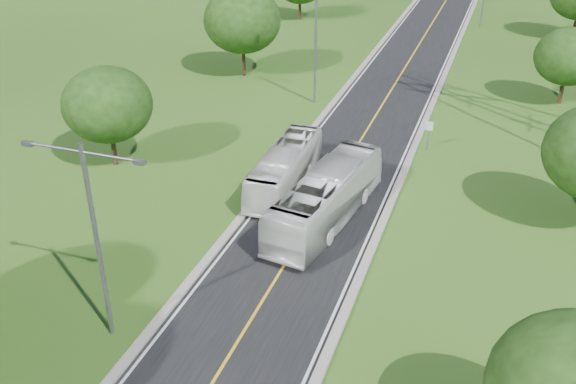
% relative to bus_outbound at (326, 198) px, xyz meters
% --- Properties ---
extents(ground, '(260.00, 260.00, 0.00)m').
position_rel_bus_outbound_xyz_m(ground, '(-0.85, 34.78, -1.73)').
color(ground, '#284814').
rests_on(ground, ground).
extents(road, '(8.00, 150.00, 0.06)m').
position_rel_bus_outbound_xyz_m(road, '(-0.85, 40.78, -1.70)').
color(road, black).
rests_on(road, ground).
extents(curb_left, '(0.50, 150.00, 0.22)m').
position_rel_bus_outbound_xyz_m(curb_left, '(-5.10, 40.78, -1.62)').
color(curb_left, gray).
rests_on(curb_left, ground).
extents(curb_right, '(0.50, 150.00, 0.22)m').
position_rel_bus_outbound_xyz_m(curb_right, '(3.40, 40.78, -1.62)').
color(curb_right, gray).
rests_on(curb_right, ground).
extents(speed_limit_sign, '(0.55, 0.09, 2.40)m').
position_rel_bus_outbound_xyz_m(speed_limit_sign, '(4.35, 12.77, -0.13)').
color(speed_limit_sign, slate).
rests_on(speed_limit_sign, ground).
extents(streetlight_near_left, '(5.90, 0.25, 10.00)m').
position_rel_bus_outbound_xyz_m(streetlight_near_left, '(-6.85, -13.22, 4.21)').
color(streetlight_near_left, slate).
rests_on(streetlight_near_left, ground).
extents(streetlight_mid_left, '(5.90, 0.25, 10.00)m').
position_rel_bus_outbound_xyz_m(streetlight_mid_left, '(-6.85, 19.78, 4.21)').
color(streetlight_mid_left, slate).
rests_on(streetlight_mid_left, ground).
extents(tree_lb, '(6.30, 6.30, 7.33)m').
position_rel_bus_outbound_xyz_m(tree_lb, '(-16.85, 2.78, 2.92)').
color(tree_lb, black).
rests_on(tree_lb, ground).
extents(tree_lc, '(7.56, 7.56, 8.79)m').
position_rel_bus_outbound_xyz_m(tree_lc, '(-15.85, 24.78, 3.85)').
color(tree_lc, black).
rests_on(tree_lc, ground).
extents(tree_rc, '(5.88, 5.88, 6.84)m').
position_rel_bus_outbound_xyz_m(tree_rc, '(14.15, 26.78, 2.60)').
color(tree_rc, black).
rests_on(tree_rc, ground).
extents(bus_outbound, '(4.51, 12.27, 3.34)m').
position_rel_bus_outbound_xyz_m(bus_outbound, '(0.00, 0.00, 0.00)').
color(bus_outbound, silver).
rests_on(bus_outbound, road).
extents(bus_inbound, '(2.55, 10.19, 2.83)m').
position_rel_bus_outbound_xyz_m(bus_inbound, '(-3.92, 3.53, -0.26)').
color(bus_inbound, white).
rests_on(bus_inbound, road).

